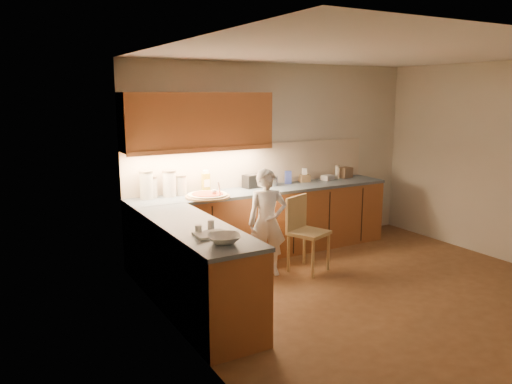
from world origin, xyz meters
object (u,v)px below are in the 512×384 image
at_px(wooden_chair, 304,228).
at_px(child, 267,222).
at_px(toaster, 253,181).
at_px(pizza_on_board, 208,196).
at_px(oil_jug, 206,182).

bearing_deg(wooden_chair, child, 147.10).
bearing_deg(toaster, pizza_on_board, -169.17).
bearing_deg(pizza_on_board, oil_jug, 69.86).
bearing_deg(child, toaster, 91.82).
relative_size(pizza_on_board, child, 0.43).
distance_m(wooden_chair, oil_jug, 1.40).
xyz_separation_m(pizza_on_board, child, (0.53, -0.54, -0.29)).
distance_m(oil_jug, toaster, 0.70).
bearing_deg(pizza_on_board, wooden_chair, -31.97).
height_order(oil_jug, toaster, oil_jug).
height_order(wooden_chair, oil_jug, oil_jug).
relative_size(oil_jug, toaster, 0.96).
bearing_deg(toaster, child, -118.10).
xyz_separation_m(wooden_chair, toaster, (-0.20, 0.94, 0.47)).
bearing_deg(wooden_chair, oil_jug, 111.29).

